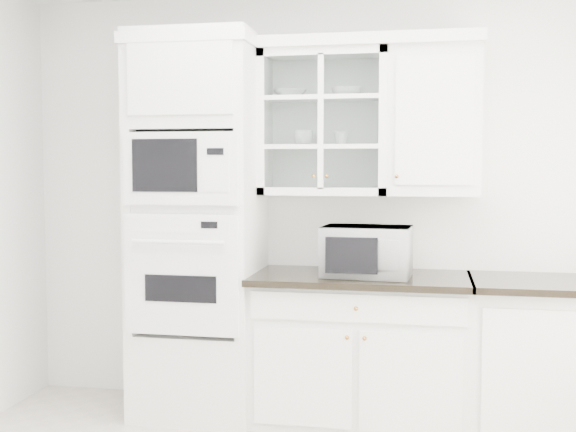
# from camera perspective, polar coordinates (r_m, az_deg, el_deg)

# --- Properties ---
(room_shell) EXTENTS (4.00, 3.50, 2.70)m
(room_shell) POSITION_cam_1_polar(r_m,az_deg,el_deg) (3.43, -0.35, 7.26)
(room_shell) COLOR white
(room_shell) RESTS_ON ground
(oven_column) EXTENTS (0.76, 0.68, 2.40)m
(oven_column) POSITION_cam_1_polar(r_m,az_deg,el_deg) (4.59, -7.10, -0.82)
(oven_column) COLOR white
(oven_column) RESTS_ON ground
(base_cabinet_run) EXTENTS (1.32, 0.67, 0.92)m
(base_cabinet_run) POSITION_cam_1_polar(r_m,az_deg,el_deg) (4.54, 5.78, -10.32)
(base_cabinet_run) COLOR white
(base_cabinet_run) RESTS_ON ground
(extra_base_cabinet) EXTENTS (0.72, 0.67, 0.92)m
(extra_base_cabinet) POSITION_cam_1_polar(r_m,az_deg,el_deg) (4.56, 18.60, -10.44)
(extra_base_cabinet) COLOR white
(extra_base_cabinet) RESTS_ON ground
(upper_cabinet_glass) EXTENTS (0.80, 0.33, 0.90)m
(upper_cabinet_glass) POSITION_cam_1_polar(r_m,az_deg,el_deg) (4.57, 2.91, 7.34)
(upper_cabinet_glass) COLOR white
(upper_cabinet_glass) RESTS_ON room_shell
(upper_cabinet_solid) EXTENTS (0.55, 0.33, 0.90)m
(upper_cabinet_solid) POSITION_cam_1_polar(r_m,az_deg,el_deg) (4.52, 11.48, 7.30)
(upper_cabinet_solid) COLOR white
(upper_cabinet_solid) RESTS_ON room_shell
(crown_molding) EXTENTS (2.14, 0.38, 0.07)m
(crown_molding) POSITION_cam_1_polar(r_m,az_deg,el_deg) (4.61, 1.56, 13.38)
(crown_molding) COLOR white
(crown_molding) RESTS_ON room_shell
(countertop_microwave) EXTENTS (0.55, 0.47, 0.30)m
(countertop_microwave) POSITION_cam_1_polar(r_m,az_deg,el_deg) (4.37, 6.27, -2.76)
(countertop_microwave) COLOR white
(countertop_microwave) RESTS_ON base_cabinet_run
(bowl_a) EXTENTS (0.27, 0.27, 0.05)m
(bowl_a) POSITION_cam_1_polar(r_m,az_deg,el_deg) (4.62, 0.16, 9.63)
(bowl_a) COLOR white
(bowl_a) RESTS_ON upper_cabinet_glass
(bowl_b) EXTENTS (0.18, 0.18, 0.06)m
(bowl_b) POSITION_cam_1_polar(r_m,az_deg,el_deg) (4.55, 4.63, 9.73)
(bowl_b) COLOR white
(bowl_b) RESTS_ON upper_cabinet_glass
(cup_a) EXTENTS (0.13, 0.13, 0.10)m
(cup_a) POSITION_cam_1_polar(r_m,az_deg,el_deg) (4.60, 1.25, 6.18)
(cup_a) COLOR white
(cup_a) RESTS_ON upper_cabinet_glass
(cup_b) EXTENTS (0.10, 0.10, 0.09)m
(cup_b) POSITION_cam_1_polar(r_m,az_deg,el_deg) (4.54, 4.20, 6.14)
(cup_b) COLOR white
(cup_b) RESTS_ON upper_cabinet_glass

